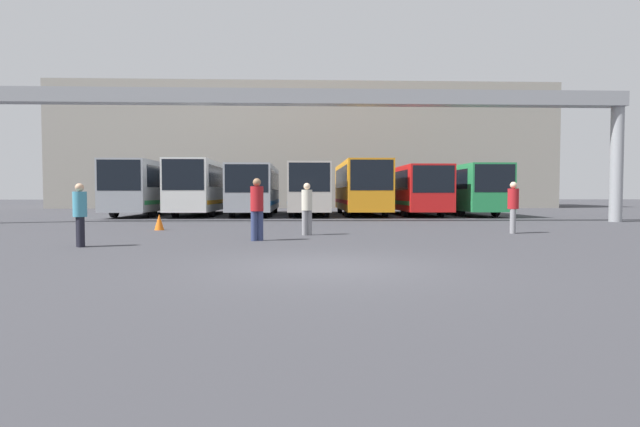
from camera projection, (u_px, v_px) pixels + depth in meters
ground_plane at (324, 267)px, 9.55m from camera, size 200.00×200.00×0.00m
building_backdrop at (306, 150)px, 51.88m from camera, size 47.75×12.00×11.78m
overhead_gantry at (310, 110)px, 23.79m from camera, size 30.67×0.80×6.33m
bus_slot_0 at (148, 185)px, 31.77m from camera, size 2.56×10.17×3.31m
bus_slot_1 at (204, 185)px, 32.59m from camera, size 2.48×11.54×3.35m
bus_slot_2 at (255, 188)px, 32.24m from camera, size 2.58×10.59×3.08m
bus_slot_3 at (308, 187)px, 32.10m from camera, size 2.46×10.06×3.17m
bus_slot_4 at (361, 185)px, 32.40m from camera, size 2.60×10.42×3.34m
bus_slot_5 at (412, 188)px, 32.77m from camera, size 2.55×10.89×3.04m
bus_slot_6 at (461, 187)px, 33.28m from camera, size 2.49×11.65×3.11m
pedestrian_mid_left at (307, 208)px, 16.75m from camera, size 0.36×0.36×1.75m
pedestrian_mid_right at (257, 208)px, 14.78m from camera, size 0.39×0.39×1.85m
pedestrian_far_center at (80, 213)px, 13.08m from camera, size 0.35×0.35×1.67m
pedestrian_near_right at (513, 206)px, 17.49m from camera, size 0.38×0.38×1.81m
traffic_cone at (159, 222)px, 19.05m from camera, size 0.37×0.37×0.62m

